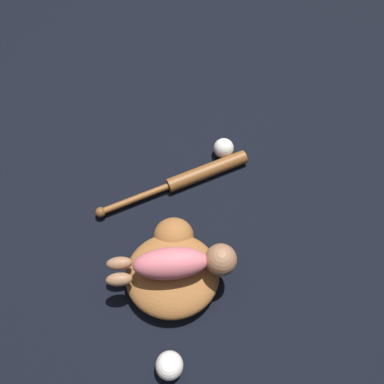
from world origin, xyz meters
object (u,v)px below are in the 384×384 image
object	(u,v)px
baseball_glove	(173,268)
baseball_bat	(193,177)
baseball_spare	(170,365)
baby_figure	(180,263)
baseball	(224,148)

from	to	relation	value
baseball_glove	baseball_bat	distance (m)	0.36
baseball_glove	baseball_spare	size ratio (longest dim) A/B	4.37
baby_figure	baseball_bat	distance (m)	0.39
baby_figure	baseball_bat	bearing A→B (deg)	81.07
baseball_glove	baby_figure	xyz separation A→B (m)	(0.03, -0.02, 0.10)
baseball_glove	baseball_bat	world-z (taller)	baseball_glove
baby_figure	baseball_glove	bearing A→B (deg)	141.00
baseball_glove	baseball	size ratio (longest dim) A/B	4.44
baseball_glove	baby_figure	bearing A→B (deg)	-39.00
baseball	baseball_glove	bearing A→B (deg)	-114.24
baseball_glove	baseball	distance (m)	0.50
baseball_bat	baseball_spare	size ratio (longest dim) A/B	7.12
baseball_bat	baseball	bearing A→B (deg)	42.26
baby_figure	baseball_bat	world-z (taller)	baby_figure
baseball	baseball_spare	distance (m)	0.77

